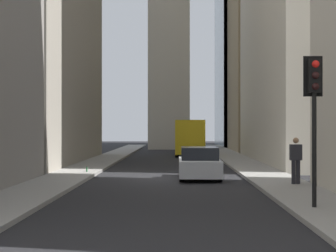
# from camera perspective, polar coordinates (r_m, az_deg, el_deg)

# --- Properties ---
(ground_plane) EXTENTS (135.00, 135.00, 0.00)m
(ground_plane) POSITION_cam_1_polar(r_m,az_deg,el_deg) (25.67, -0.03, -5.24)
(ground_plane) COLOR black
(sidewalk_right) EXTENTS (90.00, 2.20, 0.14)m
(sidewalk_right) POSITION_cam_1_polar(r_m,az_deg,el_deg) (26.12, -9.98, -5.00)
(sidewalk_right) COLOR gray
(sidewalk_right) RESTS_ON ground_plane
(sidewalk_left) EXTENTS (90.00, 2.20, 0.14)m
(sidewalk_left) POSITION_cam_1_polar(r_m,az_deg,el_deg) (25.98, 9.99, -5.02)
(sidewalk_left) COLOR gray
(sidewalk_left) RESTS_ON ground_plane
(delivery_truck) EXTENTS (6.46, 2.25, 2.84)m
(delivery_truck) POSITION_cam_1_polar(r_m,az_deg,el_deg) (45.64, 2.14, -1.17)
(delivery_truck) COLOR yellow
(delivery_truck) RESTS_ON ground_plane
(sedan_silver) EXTENTS (4.30, 1.78, 1.42)m
(sedan_silver) POSITION_cam_1_polar(r_m,az_deg,el_deg) (25.29, 3.14, -3.81)
(sedan_silver) COLOR #B7BABF
(sedan_silver) RESTS_ON ground_plane
(traffic_light_foreground) EXTENTS (0.43, 0.52, 4.09)m
(traffic_light_foreground) POSITION_cam_1_polar(r_m,az_deg,el_deg) (15.90, 14.38, 2.96)
(traffic_light_foreground) COLOR black
(traffic_light_foreground) RESTS_ON sidewalk_left
(pedestrian) EXTENTS (0.26, 0.44, 1.76)m
(pedestrian) POSITION_cam_1_polar(r_m,az_deg,el_deg) (22.22, 12.62, -3.19)
(pedestrian) COLOR black
(pedestrian) RESTS_ON sidewalk_left
(discarded_bottle) EXTENTS (0.07, 0.07, 0.27)m
(discarded_bottle) POSITION_cam_1_polar(r_m,az_deg,el_deg) (27.85, -8.10, -4.33)
(discarded_bottle) COLOR #236033
(discarded_bottle) RESTS_ON sidewalk_right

